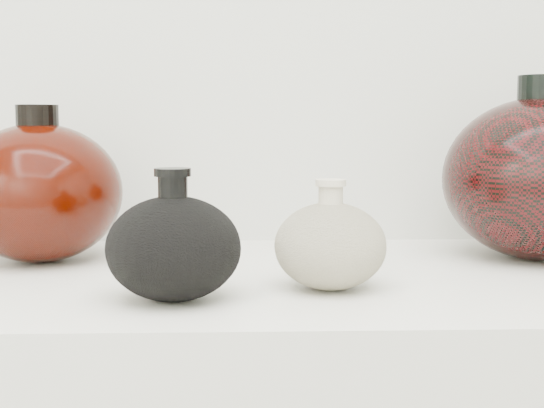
{
  "coord_description": "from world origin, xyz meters",
  "views": [
    {
      "loc": [
        -0.02,
        0.06,
        1.08
      ],
      "look_at": [
        0.01,
        0.92,
        0.99
      ],
      "focal_mm": 50.0,
      "sensor_mm": 36.0,
      "label": 1
    }
  ],
  "objects_px": {
    "black_gourd_vase": "(174,247)",
    "right_round_pot": "(539,178)",
    "cream_gourd_vase": "(330,245)",
    "left_round_pot": "(40,192)"
  },
  "relations": [
    {
      "from": "black_gourd_vase",
      "to": "right_round_pot",
      "type": "relative_size",
      "value": 0.58
    },
    {
      "from": "cream_gourd_vase",
      "to": "right_round_pot",
      "type": "xyz_separation_m",
      "value": [
        0.29,
        0.17,
        0.06
      ]
    },
    {
      "from": "cream_gourd_vase",
      "to": "left_round_pot",
      "type": "relative_size",
      "value": 0.63
    },
    {
      "from": "black_gourd_vase",
      "to": "left_round_pot",
      "type": "relative_size",
      "value": 0.68
    },
    {
      "from": "cream_gourd_vase",
      "to": "left_round_pot",
      "type": "distance_m",
      "value": 0.4
    },
    {
      "from": "black_gourd_vase",
      "to": "right_round_pot",
      "type": "distance_m",
      "value": 0.51
    },
    {
      "from": "black_gourd_vase",
      "to": "right_round_pot",
      "type": "bearing_deg",
      "value": 25.2
    },
    {
      "from": "black_gourd_vase",
      "to": "cream_gourd_vase",
      "type": "relative_size",
      "value": 1.08
    },
    {
      "from": "cream_gourd_vase",
      "to": "left_round_pot",
      "type": "bearing_deg",
      "value": 153.95
    },
    {
      "from": "cream_gourd_vase",
      "to": "right_round_pot",
      "type": "relative_size",
      "value": 0.53
    }
  ]
}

